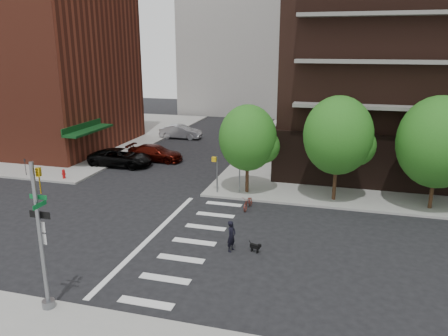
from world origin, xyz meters
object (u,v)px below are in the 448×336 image
at_px(parked_car_maroon, 155,153).
at_px(parked_car_silver, 181,132).
at_px(traffic_signal, 43,249).
at_px(parked_car_black, 121,158).
at_px(scooter, 248,202).
at_px(fire_hydrant, 64,173).
at_px(dog_walker, 231,236).

relative_size(parked_car_maroon, parked_car_silver, 1.09).
relative_size(traffic_signal, parked_car_black, 1.09).
bearing_deg(traffic_signal, scooter, 68.27).
height_order(traffic_signal, fire_hydrant, traffic_signal).
distance_m(fire_hydrant, parked_car_black, 5.43).
bearing_deg(parked_car_maroon, dog_walker, -144.69).
height_order(parked_car_black, scooter, parked_car_black).
height_order(fire_hydrant, parked_car_black, parked_car_black).
bearing_deg(scooter, fire_hydrant, 176.30).
bearing_deg(dog_walker, parked_car_maroon, 51.45).
distance_m(scooter, dog_walker, 6.07).
distance_m(parked_car_maroon, dog_walker, 19.24).
xyz_separation_m(parked_car_silver, dog_walker, (12.55, -25.55, 0.05)).
distance_m(traffic_signal, parked_car_black, 21.72).
distance_m(traffic_signal, fire_hydrant, 18.42).
xyz_separation_m(traffic_signal, scooter, (5.21, 13.06, -2.25)).
relative_size(fire_hydrant, parked_car_silver, 0.16).
xyz_separation_m(fire_hydrant, parked_car_silver, (3.14, 17.28, 0.22)).
bearing_deg(traffic_signal, parked_car_maroon, 103.83).
bearing_deg(parked_car_black, parked_car_maroon, -44.30).
bearing_deg(traffic_signal, fire_hydrant, 123.26).
relative_size(parked_car_silver, scooter, 2.75).
bearing_deg(scooter, parked_car_black, 155.71).
bearing_deg(traffic_signal, parked_car_black, 110.93).
xyz_separation_m(parked_car_black, dog_walker, (13.39, -13.19, 0.05)).
height_order(traffic_signal, parked_car_black, traffic_signal).
bearing_deg(parked_car_maroon, traffic_signal, -166.59).
distance_m(traffic_signal, scooter, 14.24).
bearing_deg(parked_car_black, fire_hydrant, 152.33).
height_order(traffic_signal, parked_car_silver, traffic_signal).
bearing_deg(scooter, parked_car_maroon, 143.03).
bearing_deg(dog_walker, fire_hydrant, 77.91).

